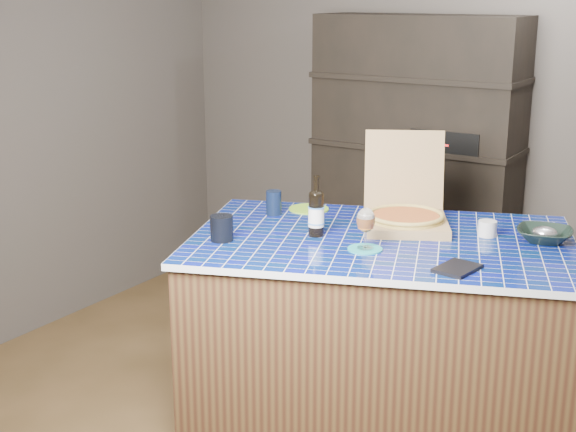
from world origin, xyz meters
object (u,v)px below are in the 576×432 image
Objects in this scene: kitchen_island at (379,333)px; bowl at (545,235)px; pizza_box at (405,215)px; wine_glass at (366,221)px; dvd_case at (457,268)px; mead_bottle at (316,212)px.

kitchen_island is 0.84m from bowl.
pizza_box is 0.40m from wine_glass.
dvd_case is at bearing -4.83° from wine_glass.
wine_glass is (0.01, -0.19, 0.57)m from kitchen_island.
dvd_case is at bearing -48.09° from kitchen_island.
kitchen_island is 10.44× the size of dvd_case.
bowl is at bearing 40.81° from wine_glass.
mead_bottle is 1.54× the size of wine_glass.
pizza_box is 2.46× the size of bowl.
bowl reaches higher than kitchen_island.
wine_glass is at bearing -176.68° from dvd_case.
wine_glass is 0.75× the size of bowl.
kitchen_island is 7.06× the size of mead_bottle.
bowl is at bearing 27.39° from mead_bottle.
pizza_box reaches higher than wine_glass.
bowl is at bearing 79.89° from dvd_case.
pizza_box reaches higher than bowl.
bowl is (0.59, 0.11, -0.03)m from pizza_box.
mead_bottle is 1.48× the size of dvd_case.
kitchen_island is 8.16× the size of bowl.
kitchen_island is 0.55m from pizza_box.
wine_glass is 0.79m from bowl.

